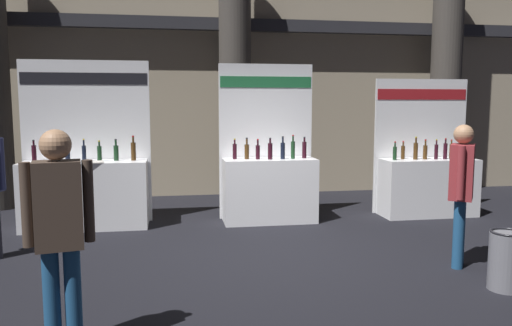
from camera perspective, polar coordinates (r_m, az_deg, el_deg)
The scene contains 8 objects.
ground_plane at distance 6.31m, azimuth 1.92°, elevation -10.74°, with size 29.37×29.37×0.00m, color black.
hall_colonnade at distance 10.48m, azimuth -2.87°, elevation 13.11°, with size 14.69×1.28×6.32m.
exhibitor_booth_0 at distance 8.12m, azimuth -18.82°, elevation -2.55°, with size 1.95×0.71×2.57m.
exhibitor_booth_1 at distance 8.11m, azimuth 1.48°, elevation -2.23°, with size 1.55×0.66×2.55m.
exhibitor_booth_2 at distance 9.04m, azimuth 18.86°, elevation -1.93°, with size 1.68×0.66×2.32m.
trash_bin at distance 5.80m, azimuth 26.62°, elevation -9.88°, with size 0.35×0.35×0.62m.
visitor_1 at distance 4.01m, azimuth -21.51°, elevation -6.44°, with size 0.50×0.29×1.71m.
visitor_2 at distance 6.23m, azimuth 22.34°, elevation -2.14°, with size 0.40×0.44×1.66m.
Camera 1 is at (-1.18, -5.90, 1.89)m, focal length 35.13 mm.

